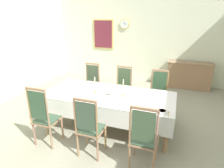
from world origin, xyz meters
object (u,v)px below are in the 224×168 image
chair_north_b (123,87)px  bowl_near_right (86,100)px  spoon_primary (168,113)px  framed_painting (103,34)px  chair_south_c (144,137)px  bowl_near_left (162,111)px  chair_south_a (44,116)px  sideboard (189,75)px  candlestick_west (95,86)px  dining_table (109,97)px  candlestick_east (123,89)px  chair_north_a (91,83)px  bowl_far_left (159,92)px  spoon_secondary (82,99)px  chair_south_b (90,126)px  chair_north_c (158,91)px  soup_tureen (111,90)px  mounted_clock (124,24)px

chair_north_b → bowl_near_right: 1.53m
spoon_primary → framed_painting: size_ratio=0.16×
chair_south_c → bowl_near_left: bearing=69.8°
chair_south_a → sideboard: (2.67, 4.20, -0.16)m
candlestick_west → framed_painting: bearing=108.9°
framed_painting → dining_table: bearing=-66.5°
chair_south_c → candlestick_east: (-0.63, 1.01, 0.33)m
chair_north_a → sideboard: (2.67, 2.18, -0.13)m
chair_south_c → spoon_primary: chair_south_c is taller
candlestick_west → framed_painting: 3.72m
bowl_near_right → sideboard: bearing=60.5°
chair_north_a → spoon_primary: chair_north_a is taller
dining_table → framed_painting: (-1.50, 3.44, 1.00)m
bowl_far_left → spoon_secondary: bearing=-147.5°
chair_north_a → chair_south_c: (1.86, -2.02, 0.01)m
chair_north_a → bowl_near_right: chair_north_a is taller
chair_south_c → framed_painting: 5.20m
bowl_far_left → sideboard: 2.85m
chair_south_b → chair_north_c: (0.93, 2.02, -0.01)m
chair_north_a → bowl_far_left: size_ratio=7.17×
bowl_far_left → candlestick_east: bearing=-146.3°
framed_painting → spoon_primary: bearing=-54.4°
candlestick_east → chair_south_c: bearing=-57.9°
chair_north_b → candlestick_east: bearing=106.4°
chair_south_a → bowl_near_right: size_ratio=8.42×
soup_tureen → chair_south_a: bearing=-133.4°
chair_south_a → bowl_near_left: bearing=15.1°
dining_table → chair_south_b: (0.02, -1.01, -0.11)m
chair_south_b → chair_north_b: size_ratio=1.02×
soup_tureen → spoon_primary: soup_tureen is taller
candlestick_east → chair_south_b: bearing=-106.3°
dining_table → sideboard: (1.76, 3.19, -0.25)m
bowl_far_left → sideboard: bearing=74.6°
chair_south_a → bowl_near_right: 0.83m
chair_north_c → bowl_near_right: 1.96m
chair_north_b → spoon_primary: 1.92m
candlestick_east → framed_painting: size_ratio=0.34×
spoon_secondary → sideboard: (2.17, 3.63, -0.33)m
chair_north_a → soup_tureen: bearing=133.5°
sideboard → spoon_primary: bearing=82.3°
soup_tureen → candlestick_east: size_ratio=0.66×
chair_north_b → framed_painting: framed_painting is taller
candlestick_east → spoon_primary: bearing=-24.4°
chair_north_c → spoon_primary: (0.32, -1.44, 0.20)m
bowl_near_left → dining_table: bearing=158.4°
chair_south_a → candlestick_west: bearing=59.9°
bowl_near_left → mounted_clock: (-1.81, 3.89, 1.29)m
chair_north_a → bowl_near_left: (2.07, -1.47, 0.22)m
chair_south_b → bowl_far_left: (0.98, 1.47, 0.21)m
chair_north_a → spoon_secondary: (0.50, -1.46, 0.20)m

